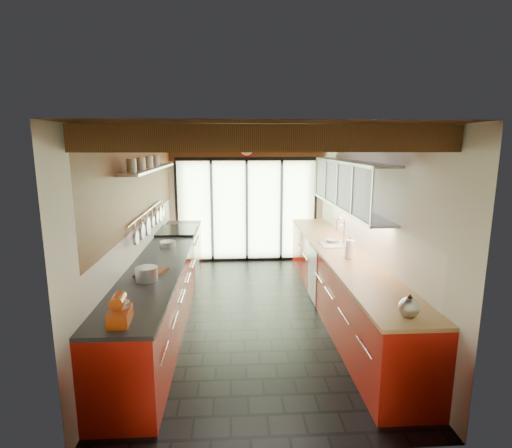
{
  "coord_description": "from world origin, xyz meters",
  "views": [
    {
      "loc": [
        -0.29,
        -5.5,
        2.43
      ],
      "look_at": [
        0.06,
        0.4,
        1.25
      ],
      "focal_mm": 28.0,
      "sensor_mm": 36.0,
      "label": 1
    }
  ],
  "objects_px": {
    "paper_towel": "(350,250)",
    "bowl": "(333,241)",
    "stand_mixer": "(120,311)",
    "soap_bottle": "(349,252)",
    "kettle": "(409,306)"
  },
  "relations": [
    {
      "from": "paper_towel",
      "to": "bowl",
      "type": "height_order",
      "value": "paper_towel"
    },
    {
      "from": "stand_mixer",
      "to": "paper_towel",
      "type": "bearing_deg",
      "value": 35.55
    },
    {
      "from": "stand_mixer",
      "to": "paper_towel",
      "type": "distance_m",
      "value": 3.12
    },
    {
      "from": "paper_towel",
      "to": "soap_bottle",
      "type": "height_order",
      "value": "paper_towel"
    },
    {
      "from": "kettle",
      "to": "paper_towel",
      "type": "height_order",
      "value": "paper_towel"
    },
    {
      "from": "bowl",
      "to": "kettle",
      "type": "bearing_deg",
      "value": -90.0
    },
    {
      "from": "kettle",
      "to": "paper_towel",
      "type": "bearing_deg",
      "value": 90.0
    },
    {
      "from": "kettle",
      "to": "bowl",
      "type": "height_order",
      "value": "kettle"
    },
    {
      "from": "stand_mixer",
      "to": "soap_bottle",
      "type": "xyz_separation_m",
      "value": [
        2.54,
        1.86,
        -0.02
      ]
    },
    {
      "from": "kettle",
      "to": "soap_bottle",
      "type": "distance_m",
      "value": 1.88
    },
    {
      "from": "stand_mixer",
      "to": "paper_towel",
      "type": "height_order",
      "value": "paper_towel"
    },
    {
      "from": "paper_towel",
      "to": "bowl",
      "type": "relative_size",
      "value": 1.46
    },
    {
      "from": "soap_bottle",
      "to": "stand_mixer",
      "type": "bearing_deg",
      "value": -143.76
    },
    {
      "from": "kettle",
      "to": "bowl",
      "type": "bearing_deg",
      "value": 90.0
    },
    {
      "from": "stand_mixer",
      "to": "kettle",
      "type": "relative_size",
      "value": 1.24
    }
  ]
}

